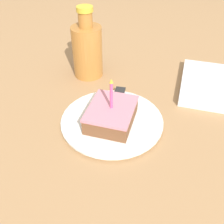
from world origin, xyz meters
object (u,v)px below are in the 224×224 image
plate (112,121)px  marble_board (224,87)px  fork (116,104)px  bottle (87,50)px  cake_slice (111,114)px

plate → marble_board: size_ratio=1.04×
fork → bottle: 0.18m
bottle → cake_slice: bearing=-147.4°
fork → marble_board: (0.15, -0.25, -0.01)m
cake_slice → bottle: bearing=32.6°
fork → bottle: bottle is taller
fork → marble_board: size_ratio=0.77×
plate → bottle: 0.23m
cake_slice → plate: bearing=7.1°
cake_slice → fork: size_ratio=0.68×
cake_slice → marble_board: 0.32m
cake_slice → fork: (0.06, 0.01, -0.02)m
fork → bottle: size_ratio=0.88×
plate → marble_board: 0.32m
cake_slice → fork: bearing=6.7°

